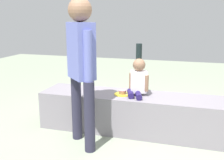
# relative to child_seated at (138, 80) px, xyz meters

# --- Properties ---
(ground_plane) EXTENTS (12.00, 12.00, 0.00)m
(ground_plane) POSITION_rel_child_seated_xyz_m (-0.03, 0.01, -0.72)
(ground_plane) COLOR gray
(concrete_ledge) EXTENTS (2.56, 0.59, 0.51)m
(concrete_ledge) POSITION_rel_child_seated_xyz_m (-0.03, 0.01, -0.47)
(concrete_ledge) COLOR gray
(concrete_ledge) RESTS_ON ground_plane
(child_seated) EXTENTS (0.29, 0.35, 0.48)m
(child_seated) POSITION_rel_child_seated_xyz_m (0.00, 0.00, 0.00)
(child_seated) COLOR #241A53
(child_seated) RESTS_ON concrete_ledge
(adult_standing) EXTENTS (0.40, 0.39, 1.72)m
(adult_standing) POSITION_rel_child_seated_xyz_m (-0.55, -0.55, 0.32)
(adult_standing) COLOR #28273B
(adult_standing) RESTS_ON ground_plane
(cake_plate) EXTENTS (0.22, 0.22, 0.07)m
(cake_plate) POSITION_rel_child_seated_xyz_m (-0.20, -0.03, -0.19)
(cake_plate) COLOR yellow
(cake_plate) RESTS_ON concrete_ledge
(gift_bag) EXTENTS (0.23, 0.11, 0.35)m
(gift_bag) POSITION_rel_child_seated_xyz_m (-1.01, 0.76, -0.57)
(gift_bag) COLOR gold
(gift_bag) RESTS_ON ground_plane
(railing_post) EXTENTS (0.36, 0.36, 1.02)m
(railing_post) POSITION_rel_child_seated_xyz_m (-0.29, 1.53, -0.34)
(railing_post) COLOR black
(railing_post) RESTS_ON ground_plane
(water_bottle_near_gift) EXTENTS (0.07, 0.07, 0.20)m
(water_bottle_near_gift) POSITION_rel_child_seated_xyz_m (-0.41, 1.09, -0.63)
(water_bottle_near_gift) COLOR silver
(water_bottle_near_gift) RESTS_ON ground_plane
(party_cup_red) EXTENTS (0.09, 0.09, 0.09)m
(party_cup_red) POSITION_rel_child_seated_xyz_m (0.49, 1.11, -0.67)
(party_cup_red) COLOR red
(party_cup_red) RESTS_ON ground_plane
(cake_box_white) EXTENTS (0.38, 0.40, 0.13)m
(cake_box_white) POSITION_rel_child_seated_xyz_m (0.74, 1.14, -0.66)
(cake_box_white) COLOR white
(cake_box_white) RESTS_ON ground_plane
(handbag_black_leather) EXTENTS (0.31, 0.10, 0.35)m
(handbag_black_leather) POSITION_rel_child_seated_xyz_m (-0.36, 0.67, -0.59)
(handbag_black_leather) COLOR black
(handbag_black_leather) RESTS_ON ground_plane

